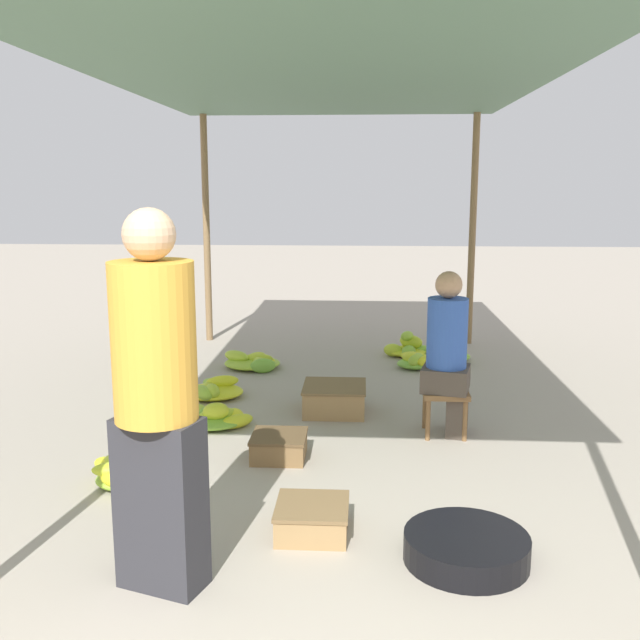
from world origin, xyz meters
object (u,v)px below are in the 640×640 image
(vendor_foreground, at_px, (156,398))
(basin_black, at_px, (466,548))
(banana_pile_right_0, at_px, (407,348))
(crate_far, at_px, (279,446))
(stool, at_px, (445,398))
(banana_pile_left_0, at_px, (120,473))
(banana_pile_left_3, at_px, (253,362))
(crate_mid, at_px, (335,398))
(banana_pile_left_2, at_px, (215,417))
(vendor_seated, at_px, (449,352))
(banana_pile_left_1, at_px, (212,390))
(crate_near, at_px, (312,519))
(banana_pile_right_2, at_px, (418,361))
(banana_pile_right_1, at_px, (454,354))

(vendor_foreground, height_order, basin_black, vendor_foreground)
(banana_pile_right_0, bearing_deg, basin_black, -89.56)
(crate_far, bearing_deg, stool, 24.70)
(banana_pile_left_0, xyz_separation_m, banana_pile_left_3, (0.39, 2.96, -0.02))
(vendor_foreground, relative_size, crate_mid, 3.42)
(banana_pile_left_2, xyz_separation_m, banana_pile_left_3, (0.03, 1.78, -0.00))
(vendor_seated, bearing_deg, banana_pile_left_1, 157.14)
(banana_pile_right_0, bearing_deg, crate_near, -100.42)
(banana_pile_left_2, xyz_separation_m, banana_pile_right_2, (1.73, 1.87, 0.01))
(stool, xyz_separation_m, banana_pile_right_1, (0.36, 2.31, -0.20))
(vendor_seated, distance_m, banana_pile_left_3, 2.64)
(banana_pile_left_1, distance_m, crate_far, 1.59)
(stool, bearing_deg, crate_mid, 150.17)
(banana_pile_right_0, bearing_deg, banana_pile_right_2, -82.11)
(crate_mid, bearing_deg, vendor_foreground, -104.80)
(stool, height_order, crate_near, stool)
(banana_pile_right_2, bearing_deg, basin_black, -90.65)
(banana_pile_left_2, distance_m, banana_pile_right_0, 2.94)
(stool, bearing_deg, banana_pile_right_0, 92.90)
(banana_pile_left_0, relative_size, banana_pile_right_1, 1.04)
(crate_near, bearing_deg, banana_pile_left_2, 117.34)
(banana_pile_right_1, relative_size, crate_near, 1.09)
(banana_pile_right_0, xyz_separation_m, banana_pile_right_1, (0.48, -0.21, -0.01))
(vendor_seated, distance_m, banana_pile_right_2, 2.04)
(banana_pile_right_1, bearing_deg, crate_mid, -123.57)
(basin_black, distance_m, banana_pile_right_1, 4.21)
(banana_pile_right_1, height_order, crate_near, banana_pile_right_1)
(stool, height_order, banana_pile_left_0, stool)
(vendor_foreground, xyz_separation_m, crate_far, (0.36, 1.62, -0.84))
(crate_near, bearing_deg, crate_far, 105.97)
(vendor_foreground, height_order, crate_far, vendor_foreground)
(banana_pile_left_2, height_order, banana_pile_left_3, banana_pile_left_2)
(vendor_foreground, height_order, banana_pile_left_2, vendor_foreground)
(banana_pile_right_0, bearing_deg, vendor_seated, -86.72)
(banana_pile_right_0, bearing_deg, banana_pile_left_2, -124.20)
(crate_near, xyz_separation_m, crate_far, (-0.31, 1.07, 0.00))
(vendor_foreground, height_order, stool, vendor_foreground)
(vendor_foreground, xyz_separation_m, crate_mid, (0.70, 2.66, -0.81))
(banana_pile_left_2, relative_size, banana_pile_right_0, 1.05)
(banana_pile_left_2, bearing_deg, vendor_seated, -2.89)
(banana_pile_left_3, bearing_deg, banana_pile_left_0, -97.46)
(banana_pile_left_0, relative_size, banana_pile_left_3, 0.71)
(banana_pile_right_1, relative_size, crate_far, 1.13)
(basin_black, xyz_separation_m, banana_pile_left_0, (-2.04, 0.78, 0.02))
(basin_black, bearing_deg, stool, 87.12)
(basin_black, relative_size, banana_pile_right_2, 1.30)
(vendor_foreground, height_order, banana_pile_right_1, vendor_foreground)
(banana_pile_left_2, bearing_deg, banana_pile_left_0, -106.90)
(banana_pile_right_1, relative_size, crate_mid, 0.83)
(banana_pile_right_1, bearing_deg, vendor_seated, -98.37)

